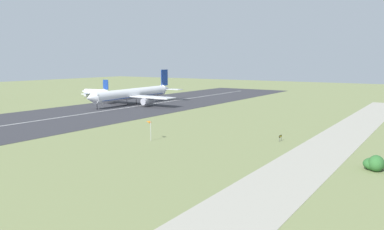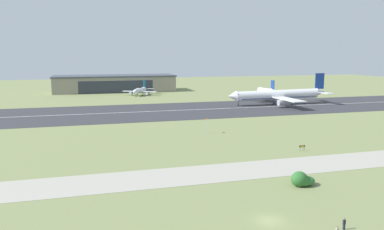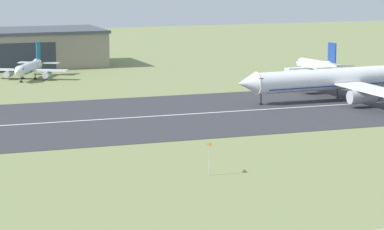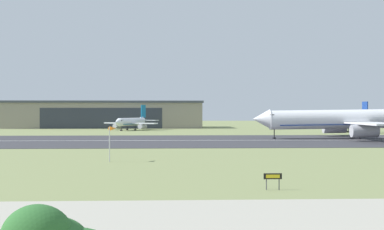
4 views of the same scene
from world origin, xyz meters
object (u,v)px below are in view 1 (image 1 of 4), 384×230
(windsock_pole, at_px, (149,123))
(runway_sign, at_px, (280,137))
(airplane_parked_west, at_px, (95,92))
(shrub_clump, at_px, (375,164))
(airplane_landing, at_px, (133,94))

(windsock_pole, xyz_separation_m, runway_sign, (17.86, -29.00, -3.39))
(airplane_parked_west, bearing_deg, shrub_clump, -114.15)
(shrub_clump, bearing_deg, airplane_landing, 63.79)
(airplane_landing, bearing_deg, shrub_clump, -116.21)
(runway_sign, bearing_deg, airplane_landing, 65.58)
(windsock_pole, distance_m, runway_sign, 34.23)
(runway_sign, bearing_deg, windsock_pole, 121.62)
(airplane_landing, height_order, runway_sign, airplane_landing)
(airplane_parked_west, xyz_separation_m, runway_sign, (-52.95, -127.96, -2.03))
(airplane_landing, bearing_deg, windsock_pole, -134.50)
(windsock_pole, height_order, runway_sign, windsock_pole)
(shrub_clump, relative_size, windsock_pole, 1.03)
(airplane_landing, bearing_deg, airplane_parked_west, 71.95)
(shrub_clump, xyz_separation_m, windsock_pole, (-2.62, 53.15, 3.33))
(windsock_pole, bearing_deg, airplane_parked_west, 54.42)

